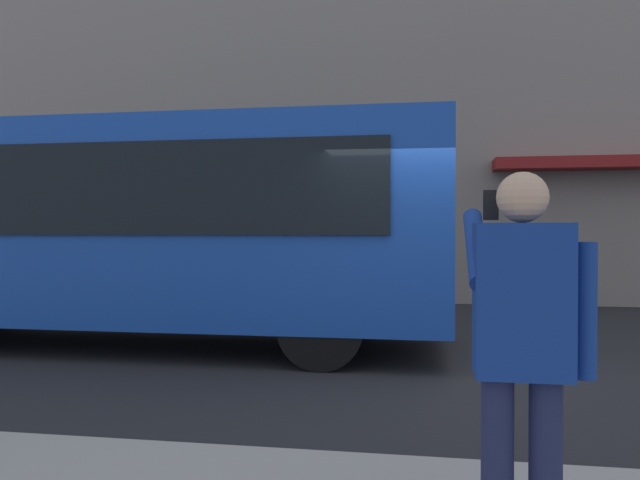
# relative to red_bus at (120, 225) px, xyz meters

# --- Properties ---
(ground_plane) EXTENTS (60.00, 60.00, 0.00)m
(ground_plane) POSITION_rel_red_bus_xyz_m (-4.34, 0.58, -1.68)
(ground_plane) COLOR #232326
(building_facade_far) EXTENTS (28.00, 1.55, 12.00)m
(building_facade_far) POSITION_rel_red_bus_xyz_m (-4.36, -6.22, 4.30)
(building_facade_far) COLOR gray
(building_facade_far) RESTS_ON ground_plane
(red_bus) EXTENTS (9.05, 2.54, 3.08)m
(red_bus) POSITION_rel_red_bus_xyz_m (0.00, 0.00, 0.00)
(red_bus) COLOR #1947AD
(red_bus) RESTS_ON ground_plane
(pedestrian_photographer) EXTENTS (0.53, 0.52, 1.70)m
(pedestrian_photographer) POSITION_rel_red_bus_xyz_m (-4.60, 5.33, -0.54)
(pedestrian_photographer) COLOR #1E2347
(pedestrian_photographer) RESTS_ON sidewalk_curb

